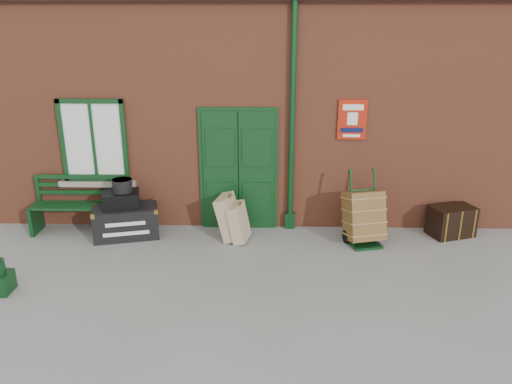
{
  "coord_description": "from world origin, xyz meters",
  "views": [
    {
      "loc": [
        0.24,
        -7.2,
        3.73
      ],
      "look_at": [
        0.04,
        0.6,
        1.0
      ],
      "focal_mm": 35.0,
      "sensor_mm": 36.0,
      "label": 1
    }
  ],
  "objects_px": {
    "bench": "(81,203)",
    "houdini_trunk": "(126,222)",
    "dark_trunk": "(451,221)",
    "porter_trolley": "(364,217)"
  },
  "relations": [
    {
      "from": "porter_trolley",
      "to": "houdini_trunk",
      "type": "bearing_deg",
      "value": 163.94
    },
    {
      "from": "porter_trolley",
      "to": "dark_trunk",
      "type": "height_order",
      "value": "porter_trolley"
    },
    {
      "from": "houdini_trunk",
      "to": "porter_trolley",
      "type": "xyz_separation_m",
      "value": [
        4.19,
        -0.17,
        0.21
      ]
    },
    {
      "from": "bench",
      "to": "houdini_trunk",
      "type": "distance_m",
      "value": 0.94
    },
    {
      "from": "dark_trunk",
      "to": "bench",
      "type": "bearing_deg",
      "value": 161.0
    },
    {
      "from": "bench",
      "to": "houdini_trunk",
      "type": "height_order",
      "value": "bench"
    },
    {
      "from": "houdini_trunk",
      "to": "dark_trunk",
      "type": "height_order",
      "value": "houdini_trunk"
    },
    {
      "from": "houdini_trunk",
      "to": "dark_trunk",
      "type": "relative_size",
      "value": 1.49
    },
    {
      "from": "dark_trunk",
      "to": "porter_trolley",
      "type": "bearing_deg",
      "value": 174.0
    },
    {
      "from": "porter_trolley",
      "to": "bench",
      "type": "bearing_deg",
      "value": 161.62
    }
  ]
}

